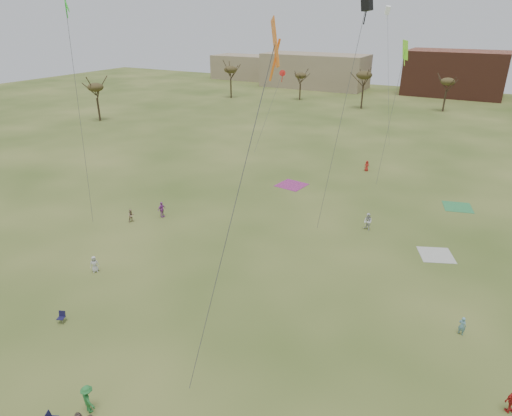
% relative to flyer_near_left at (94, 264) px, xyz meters
% --- Properties ---
extents(ground, '(260.00, 260.00, 0.00)m').
position_rel_flyer_near_left_xyz_m(ground, '(11.82, -3.79, -0.76)').
color(ground, '#304A17').
rests_on(ground, ground).
extents(flyer_near_left, '(0.86, 0.88, 1.53)m').
position_rel_flyer_near_left_xyz_m(flyer_near_left, '(0.00, 0.00, 0.00)').
color(flyer_near_left, silver).
rests_on(flyer_near_left, ground).
extents(flyer_near_center, '(1.34, 1.00, 1.84)m').
position_rel_flyer_near_left_xyz_m(flyer_near_center, '(11.30, -10.89, 0.16)').
color(flyer_near_center, '#277634').
rests_on(flyer_near_center, ground).
extents(spectator_fore_b, '(0.80, 0.89, 1.50)m').
position_rel_flyer_near_left_xyz_m(spectator_fore_b, '(-4.41, 9.32, -0.02)').
color(spectator_fore_b, '#9D8064').
rests_on(spectator_fore_b, ground).
extents(flyer_mid_c, '(0.61, 0.49, 1.44)m').
position_rel_flyer_near_left_xyz_m(flyer_mid_c, '(29.42, 6.52, -0.04)').
color(flyer_mid_c, '#689DAE').
rests_on(flyer_mid_c, ground).
extents(spectator_mid_d, '(0.59, 1.12, 1.82)m').
position_rel_flyer_near_left_xyz_m(spectator_mid_d, '(-2.25, 11.88, 0.15)').
color(spectator_mid_d, '#A949AF').
rests_on(spectator_mid_d, ground).
extents(spectator_mid_e, '(1.15, 1.07, 1.89)m').
position_rel_flyer_near_left_xyz_m(spectator_mid_e, '(19.02, 19.75, 0.18)').
color(spectator_mid_e, silver).
rests_on(spectator_mid_e, ground).
extents(flyer_far_b, '(0.90, 0.86, 1.56)m').
position_rel_flyer_near_left_xyz_m(flyer_far_b, '(13.70, 38.71, 0.01)').
color(flyer_far_b, red).
rests_on(flyer_far_b, ground).
extents(blanket_cream, '(3.94, 3.94, 0.03)m').
position_rel_flyer_near_left_xyz_m(blanket_cream, '(26.27, 17.58, -0.76)').
color(blanket_cream, beige).
rests_on(blanket_cream, ground).
extents(blanket_plum, '(3.98, 3.98, 0.03)m').
position_rel_flyer_near_left_xyz_m(blanket_plum, '(6.48, 28.10, -0.76)').
color(blanket_plum, '#9C3078').
rests_on(blanket_plum, ground).
extents(blanket_olive, '(3.87, 3.87, 0.03)m').
position_rel_flyer_near_left_xyz_m(blanket_olive, '(26.89, 30.84, -0.76)').
color(blanket_olive, '#34914F').
rests_on(blanket_olive, ground).
extents(camp_chair_left, '(0.67, 0.69, 0.87)m').
position_rel_flyer_near_left_xyz_m(camp_chair_left, '(3.24, -6.24, -0.51)').
color(camp_chair_left, '#171439').
rests_on(camp_chair_left, ground).
extents(kites_aloft, '(78.37, 72.75, 22.30)m').
position_rel_flyer_near_left_xyz_m(kites_aloft, '(12.37, 22.39, 17.56)').
color(kites_aloft, red).
rests_on(kites_aloft, ground).
extents(tree_line, '(117.44, 49.32, 8.91)m').
position_rel_flyer_near_left_xyz_m(tree_line, '(8.97, 75.34, 6.32)').
color(tree_line, '#3A2B1E').
rests_on(tree_line, ground).
extents(building_tan, '(32.00, 14.00, 10.00)m').
position_rel_flyer_near_left_xyz_m(building_tan, '(-23.18, 111.21, 4.24)').
color(building_tan, '#937F60').
rests_on(building_tan, ground).
extents(building_brick, '(26.00, 16.00, 12.00)m').
position_rel_flyer_near_left_xyz_m(building_brick, '(16.82, 116.21, 5.24)').
color(building_brick, brown).
rests_on(building_brick, ground).
extents(building_tan_west, '(20.00, 12.00, 8.00)m').
position_rel_flyer_near_left_xyz_m(building_tan_west, '(-53.18, 118.21, 3.24)').
color(building_tan_west, '#937F60').
rests_on(building_tan_west, ground).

